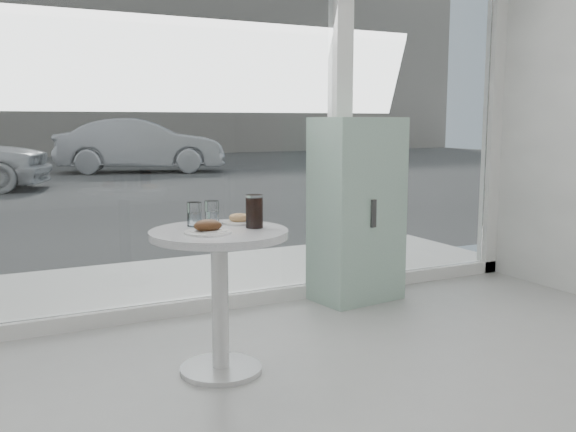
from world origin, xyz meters
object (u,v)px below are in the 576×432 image
water_tumbler_a (194,216)px  cola_glass (254,212)px  mint_cabinet (357,210)px  car_silver (141,145)px  plate_donut (239,220)px  plate_fritter (209,228)px  water_tumbler_b (212,214)px  main_table (220,271)px

water_tumbler_a → cola_glass: (0.26, -0.20, 0.03)m
mint_cabinet → cola_glass: 1.53m
car_silver → plate_donut: car_silver is taller
plate_fritter → plate_donut: plate_fritter is taller
water_tumbler_b → mint_cabinet: bearing=26.3°
water_tumbler_b → plate_fritter: bearing=-113.8°
mint_cabinet → plate_donut: (-1.24, -0.73, 0.11)m
main_table → water_tumbler_a: (-0.07, 0.18, 0.28)m
mint_cabinet → plate_fritter: bearing=-155.1°
main_table → car_silver: 13.89m
car_silver → water_tumbler_a: car_silver is taller
mint_cabinet → plate_donut: 1.44m
plate_fritter → cola_glass: cola_glass is taller
main_table → cola_glass: bearing=-5.5°
main_table → plate_donut: bearing=40.5°
car_silver → water_tumbler_b: (-2.99, -13.36, 0.13)m
plate_donut → water_tumbler_a: bearing=173.9°
water_tumbler_b → cola_glass: 0.27m
main_table → cola_glass: 0.36m
water_tumbler_a → mint_cabinet: bearing=25.1°
main_table → plate_fritter: 0.27m
plate_fritter → water_tumbler_a: 0.25m
mint_cabinet → water_tumbler_a: 1.65m
car_silver → water_tumbler_b: size_ratio=32.69×
water_tumbler_a → main_table: bearing=-68.5°
plate_donut → water_tumbler_a: 0.25m
water_tumbler_b → cola_glass: bearing=-53.5°
main_table → car_silver: (3.03, 13.55, 0.14)m
mint_cabinet → car_silver: car_silver is taller
water_tumbler_a → water_tumbler_b: 0.11m
main_table → plate_donut: (0.18, 0.15, 0.24)m
mint_cabinet → plate_donut: mint_cabinet is taller
car_silver → cola_glass: bearing=-173.9°
water_tumbler_a → water_tumbler_b: (0.11, 0.02, 0.00)m
plate_donut → water_tumbler_b: bearing=163.5°
water_tumbler_a → cola_glass: bearing=-36.8°
mint_cabinet → car_silver: bearing=75.5°
plate_donut → cola_glass: cola_glass is taller
main_table → water_tumbler_b: 0.34m
main_table → water_tumbler_b: water_tumbler_b is taller
plate_donut → water_tumbler_b: size_ratio=1.50×
water_tumbler_b → main_table: bearing=-100.1°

